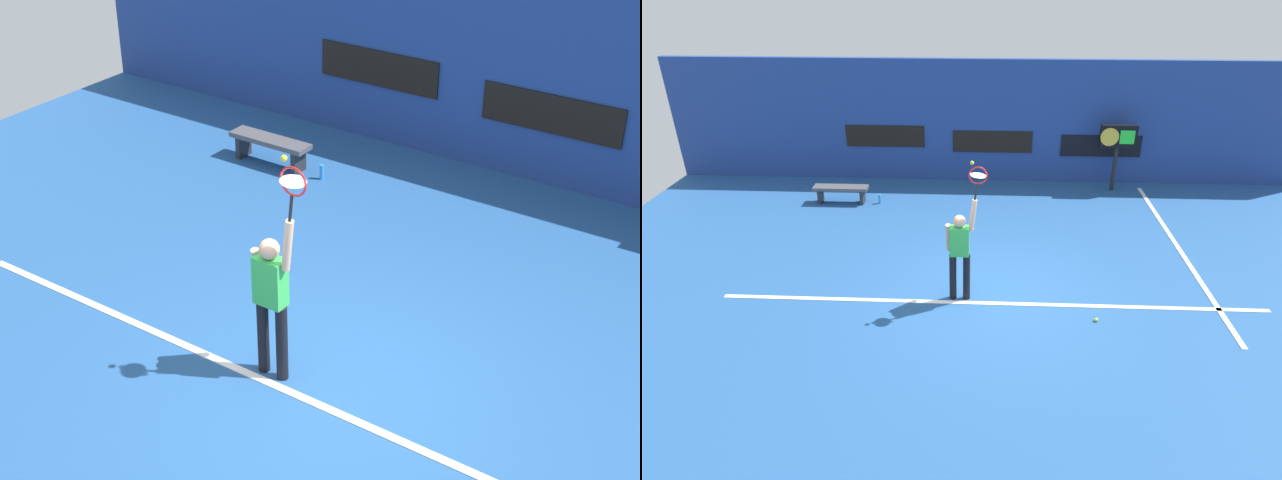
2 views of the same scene
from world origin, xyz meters
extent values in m
plane|color=#23518C|center=(0.00, 0.00, 0.00)|extent=(18.00, 18.00, 0.00)
cube|color=navy|center=(0.00, 6.04, 1.67)|extent=(18.00, 0.20, 3.35)
cube|color=black|center=(0.00, 5.92, 1.14)|extent=(2.20, 0.03, 0.60)
cube|color=black|center=(-3.00, 5.92, 1.26)|extent=(2.20, 0.03, 0.60)
cube|color=black|center=(3.00, 5.92, 1.07)|extent=(2.20, 0.03, 0.60)
cube|color=white|center=(0.00, -0.37, 0.01)|extent=(10.00, 0.10, 0.01)
cube|color=white|center=(4.10, 2.00, 0.01)|extent=(0.10, 7.00, 0.01)
cylinder|color=black|center=(-0.71, -0.21, 0.46)|extent=(0.13, 0.13, 0.92)
cylinder|color=black|center=(-0.46, -0.21, 0.46)|extent=(0.13, 0.13, 0.92)
cube|color=green|center=(-0.59, -0.21, 1.20)|extent=(0.34, 0.20, 0.55)
sphere|color=#D8A884|center=(-0.59, -0.21, 1.58)|extent=(0.22, 0.22, 0.22)
cylinder|color=#D8A884|center=(-0.36, -0.21, 1.70)|extent=(0.15, 0.09, 0.59)
cylinder|color=#D8A884|center=(-0.79, -0.13, 1.22)|extent=(0.09, 0.23, 0.58)
cylinder|color=black|center=(-0.31, -0.21, 2.14)|extent=(0.07, 0.03, 0.30)
torus|color=red|center=(-0.28, -0.21, 2.43)|extent=(0.35, 0.02, 0.35)
cylinder|color=silver|center=(-0.28, -0.21, 2.43)|extent=(0.27, 0.27, 0.03)
sphere|color=#CCE033|center=(-0.38, -0.21, 2.65)|extent=(0.07, 0.07, 0.07)
cylinder|color=black|center=(3.30, 5.35, 0.61)|extent=(0.10, 0.10, 1.22)
cube|color=black|center=(3.30, 5.35, 1.52)|extent=(0.95, 0.18, 0.60)
cylinder|color=gold|center=(3.05, 5.25, 1.52)|extent=(0.48, 0.02, 0.48)
cube|color=#26D833|center=(3.51, 5.25, 1.52)|extent=(0.38, 0.02, 0.36)
cube|color=#4C4C51|center=(-3.90, 4.13, 0.41)|extent=(1.40, 0.36, 0.08)
cube|color=#262628|center=(-4.45, 4.13, 0.18)|extent=(0.08, 0.32, 0.37)
cube|color=#262628|center=(-3.35, 4.13, 0.18)|extent=(0.08, 0.32, 0.37)
cylinder|color=#338CD8|center=(-2.90, 4.13, 0.12)|extent=(0.07, 0.07, 0.24)
sphere|color=#CCE033|center=(1.82, -0.83, 0.03)|extent=(0.07, 0.07, 0.07)
camera|label=1|loc=(4.39, -6.60, 6.30)|focal=51.87mm
camera|label=2|loc=(-0.14, -8.58, 5.55)|focal=30.06mm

